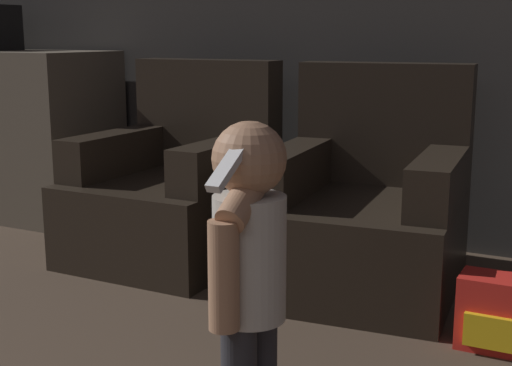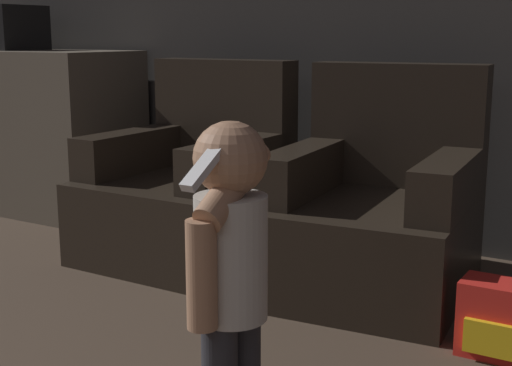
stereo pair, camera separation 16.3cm
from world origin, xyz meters
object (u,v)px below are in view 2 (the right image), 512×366
Objects in this scene: microwave at (0,28)px; armchair_right at (376,214)px; toy_backpack at (496,320)px; armchair_left at (191,190)px; person_toddler at (229,258)px.

armchair_right is at bearing -6.31° from microwave.
toy_backpack is 0.52× the size of microwave.
armchair_left is 0.99× the size of armchair_right.
microwave is at bearing 168.73° from armchair_right.
microwave is at bearing -115.99° from person_toddler.
armchair_left is 1.89× the size of microwave.
armchair_right is 1.31m from person_toddler.
armchair_right is 1.92× the size of microwave.
person_toddler is at bearing -118.82° from toy_backpack.
armchair_left is 1.61m from toy_backpack.
microwave is (-2.58, 0.29, 0.77)m from armchair_right.
person_toddler is 1.72× the size of microwave.
armchair_right is at bearing 0.35° from armchair_left.
armchair_left is at bearing -136.18° from person_toddler.
microwave reaches higher than person_toddler.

